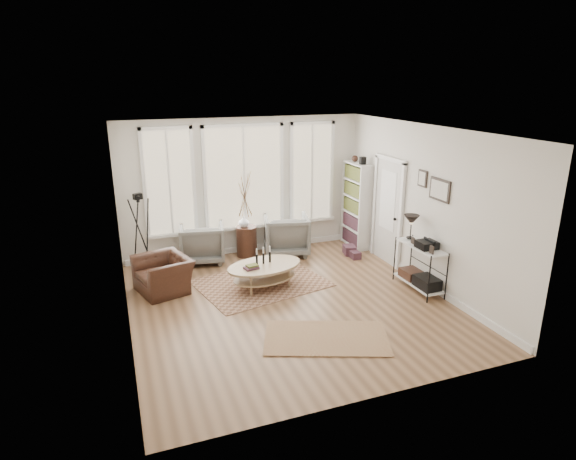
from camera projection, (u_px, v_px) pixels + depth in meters
name	position (u px, v px, depth m)	size (l,w,h in m)	color
room	(290.00, 222.00, 7.81)	(5.50, 5.54, 2.90)	#8C6645
bay_window	(244.00, 180.00, 10.15)	(4.14, 0.12, 2.24)	#CDB785
door	(388.00, 209.00, 9.76)	(0.09, 1.06, 2.22)	silver
bookcase	(356.00, 205.00, 10.72)	(0.31, 0.85, 2.06)	white
low_shelf	(420.00, 263.00, 8.59)	(0.38, 1.08, 1.30)	white
wall_art	(435.00, 187.00, 8.26)	(0.04, 0.88, 0.44)	black
rug_main	(261.00, 283.00, 8.98)	(2.25, 1.69, 0.01)	brown
rug_runner	(326.00, 338.00, 7.08)	(1.81, 1.01, 0.01)	brown
coffee_table	(264.00, 270.00, 8.70)	(1.54, 1.14, 0.65)	#A1865F
armchair_left	(202.00, 242.00, 9.94)	(0.88, 0.90, 0.82)	slate
armchair_right	(286.00, 234.00, 10.38)	(0.93, 0.95, 0.87)	slate
side_table	(246.00, 216.00, 10.12)	(0.43, 0.43, 1.82)	#3B2016
vase	(244.00, 222.00, 10.13)	(0.22, 0.22, 0.23)	silver
accent_chair	(164.00, 274.00, 8.58)	(0.85, 0.97, 0.63)	#3B2016
tripod_camera	(141.00, 236.00, 9.32)	(0.56, 0.56, 1.58)	black
book_stack_near	(349.00, 250.00, 10.43)	(0.24, 0.30, 0.20)	maroon
book_stack_far	(355.00, 255.00, 10.20)	(0.18, 0.24, 0.15)	maroon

